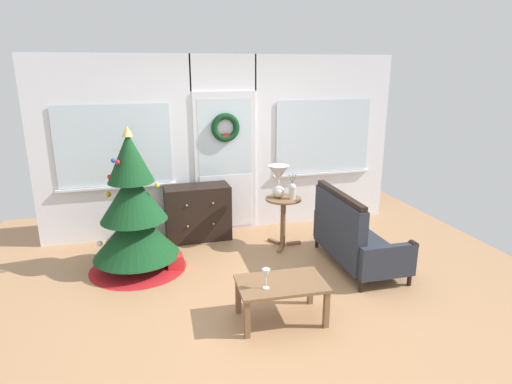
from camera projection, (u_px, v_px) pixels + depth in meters
The scene contains 11 objects.
ground_plane at pixel (265, 294), 4.72m from camera, with size 6.76×6.76×0.00m, color #AD7F56.
back_wall_with_door at pixel (225, 145), 6.29m from camera, with size 5.20×0.19×2.55m.
christmas_tree at pixel (134, 217), 5.15m from camera, with size 1.16×1.16×1.74m.
dresser_cabinet at pixel (198, 213), 6.15m from camera, with size 0.91×0.46×0.78m.
settee_sofa at pixel (352, 237), 5.30m from camera, with size 0.74×1.40×0.96m.
side_table at pixel (283, 212), 5.86m from camera, with size 0.50×0.48×0.69m.
table_lamp at pixel (279, 177), 5.74m from camera, with size 0.28×0.28×0.44m.
flower_vase at pixel (292, 190), 5.74m from camera, with size 0.11×0.10×0.35m.
coffee_table at pixel (281, 288), 4.16m from camera, with size 0.86×0.56×0.40m.
wine_glass at pixel (266, 274), 3.99m from camera, with size 0.08×0.08×0.20m.
gift_box at pixel (175, 262), 5.28m from camera, with size 0.19×0.17×0.19m, color red.
Camera 1 is at (-1.22, -4.05, 2.38)m, focal length 30.49 mm.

